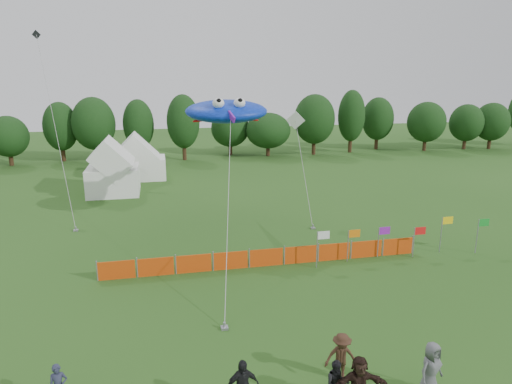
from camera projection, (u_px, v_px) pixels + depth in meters
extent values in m
plane|color=#234C16|center=(292.00, 375.00, 16.16)|extent=(160.00, 160.00, 0.00)
cylinder|color=#382314|center=(11.00, 157.00, 53.70)|extent=(0.50, 0.50, 1.91)
ellipsoid|color=black|center=(8.00, 136.00, 53.08)|extent=(4.61, 4.61, 4.30)
cylinder|color=#382314|center=(63.00, 152.00, 56.39)|extent=(0.50, 0.50, 2.38)
ellipsoid|color=black|center=(60.00, 126.00, 55.63)|extent=(4.09, 4.09, 5.35)
cylinder|color=#382314|center=(96.00, 151.00, 56.41)|extent=(0.50, 0.50, 2.57)
ellipsoid|color=black|center=(94.00, 124.00, 55.58)|extent=(5.20, 5.20, 5.79)
cylinder|color=#382314|center=(140.00, 150.00, 57.45)|extent=(0.50, 0.50, 2.46)
ellipsoid|color=black|center=(138.00, 124.00, 56.66)|extent=(3.78, 3.78, 5.55)
cylinder|color=#382314|center=(184.00, 149.00, 57.22)|extent=(0.50, 0.50, 2.66)
ellipsoid|color=black|center=(183.00, 122.00, 56.36)|extent=(4.05, 4.05, 5.99)
cylinder|color=#382314|center=(230.00, 147.00, 61.06)|extent=(0.50, 0.50, 1.98)
ellipsoid|color=black|center=(230.00, 128.00, 60.42)|extent=(5.06, 5.06, 4.46)
cylinder|color=#382314|center=(268.00, 149.00, 60.19)|extent=(0.50, 0.50, 1.86)
ellipsoid|color=black|center=(268.00, 131.00, 59.59)|extent=(5.86, 5.86, 4.18)
cylinder|color=#382314|center=(314.00, 145.00, 61.21)|extent=(0.50, 0.50, 2.62)
ellipsoid|color=black|center=(315.00, 119.00, 60.36)|extent=(5.41, 5.41, 5.89)
cylinder|color=#382314|center=(350.00, 142.00, 62.90)|extent=(0.50, 0.50, 2.78)
ellipsoid|color=black|center=(351.00, 116.00, 62.00)|extent=(3.67, 3.67, 6.26)
cylinder|color=#382314|center=(376.00, 141.00, 65.74)|extent=(0.50, 0.50, 2.42)
ellipsoid|color=black|center=(378.00, 119.00, 64.96)|extent=(4.46, 4.46, 5.44)
cylinder|color=#382314|center=(425.00, 143.00, 64.40)|extent=(0.50, 0.50, 2.24)
ellipsoid|color=black|center=(426.00, 122.00, 63.68)|extent=(5.26, 5.26, 5.03)
cylinder|color=#382314|center=(464.00, 142.00, 65.75)|extent=(0.50, 0.50, 2.10)
ellipsoid|color=black|center=(467.00, 123.00, 65.07)|extent=(4.74, 4.74, 4.73)
cylinder|color=#382314|center=(489.00, 141.00, 66.08)|extent=(0.50, 0.50, 2.16)
ellipsoid|color=black|center=(492.00, 122.00, 65.38)|extent=(4.88, 4.88, 4.87)
cube|color=white|center=(114.00, 180.00, 40.87)|extent=(4.43, 4.43, 2.43)
cube|color=white|center=(141.00, 168.00, 46.93)|extent=(4.91, 3.93, 2.16)
cube|color=#CA3F0B|center=(116.00, 270.00, 23.65)|extent=(1.90, 0.06, 1.00)
cube|color=#CA3F0B|center=(156.00, 267.00, 24.06)|extent=(1.90, 0.06, 1.00)
cube|color=#CA3F0B|center=(194.00, 264.00, 24.47)|extent=(1.90, 0.06, 1.00)
cube|color=#CA3F0B|center=(231.00, 261.00, 24.88)|extent=(1.90, 0.06, 1.00)
cube|color=#CA3F0B|center=(266.00, 258.00, 25.29)|extent=(1.90, 0.06, 1.00)
cube|color=#CA3F0B|center=(301.00, 255.00, 25.71)|extent=(1.90, 0.06, 1.00)
cube|color=#CA3F0B|center=(334.00, 252.00, 26.12)|extent=(1.90, 0.06, 1.00)
cube|color=#CA3F0B|center=(366.00, 249.00, 26.53)|extent=(1.90, 0.06, 1.00)
cube|color=#CA3F0B|center=(398.00, 246.00, 26.94)|extent=(1.90, 0.06, 1.00)
cylinder|color=gray|center=(317.00, 250.00, 24.95)|extent=(0.06, 0.06, 2.09)
cube|color=white|center=(324.00, 235.00, 24.82)|extent=(0.70, 0.02, 0.45)
cylinder|color=gray|center=(348.00, 246.00, 25.78)|extent=(0.06, 0.06, 1.89)
cube|color=orange|center=(354.00, 234.00, 25.67)|extent=(0.70, 0.02, 0.45)
cylinder|color=gray|center=(378.00, 242.00, 26.46)|extent=(0.06, 0.06, 1.82)
cube|color=purple|center=(385.00, 231.00, 26.36)|extent=(0.70, 0.02, 0.45)
cylinder|color=gray|center=(414.00, 242.00, 26.43)|extent=(0.06, 0.06, 1.82)
cube|color=red|center=(420.00, 231.00, 26.33)|extent=(0.70, 0.02, 0.45)
cylinder|color=gray|center=(441.00, 235.00, 27.15)|extent=(0.06, 0.06, 2.20)
cube|color=yellow|center=(448.00, 220.00, 27.00)|extent=(0.70, 0.02, 0.45)
cylinder|color=gray|center=(477.00, 236.00, 27.00)|extent=(0.06, 0.06, 2.12)
cube|color=#148C26|center=(484.00, 223.00, 26.86)|extent=(0.70, 0.02, 0.45)
imported|color=black|center=(337.00, 384.00, 14.42)|extent=(0.86, 0.71, 1.63)
imported|color=#392316|center=(341.00, 357.00, 15.66)|extent=(1.25, 0.85, 1.79)
imported|color=#55565B|center=(431.00, 369.00, 14.93)|extent=(1.08, 0.88, 1.91)
imported|color=black|center=(359.00, 384.00, 14.25)|extent=(1.78, 0.69, 1.87)
ellipsoid|color=#1039E7|center=(226.00, 111.00, 29.44)|extent=(5.74, 4.63, 1.86)
sphere|color=white|center=(218.00, 103.00, 28.07)|extent=(0.74, 0.74, 0.74)
sphere|color=white|center=(240.00, 103.00, 28.35)|extent=(0.74, 0.74, 0.74)
ellipsoid|color=red|center=(204.00, 119.00, 29.44)|extent=(1.56, 0.68, 0.24)
ellipsoid|color=red|center=(247.00, 118.00, 30.02)|extent=(1.56, 0.68, 0.24)
cube|color=purple|center=(231.00, 117.00, 27.56)|extent=(0.37, 0.96, 0.70)
cylinder|color=#A5A5A5|center=(228.00, 204.00, 23.47)|extent=(2.15, 10.85, 7.80)
cube|color=gray|center=(225.00, 328.00, 19.08)|extent=(0.30, 0.30, 0.10)
cube|color=silver|center=(296.00, 120.00, 33.68)|extent=(1.39, 0.38, 1.39)
cylinder|color=#A5A5A5|center=(304.00, 173.00, 32.64)|extent=(0.19, 4.11, 7.11)
cube|color=gray|center=(313.00, 228.00, 31.59)|extent=(0.30, 0.30, 0.10)
cube|color=black|center=(36.00, 35.00, 37.08)|extent=(0.73, 0.22, 0.73)
cylinder|color=#A5A5A5|center=(54.00, 124.00, 34.12)|extent=(3.46, 10.57, 13.57)
cube|color=gray|center=(76.00, 230.00, 31.14)|extent=(0.30, 0.30, 0.10)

